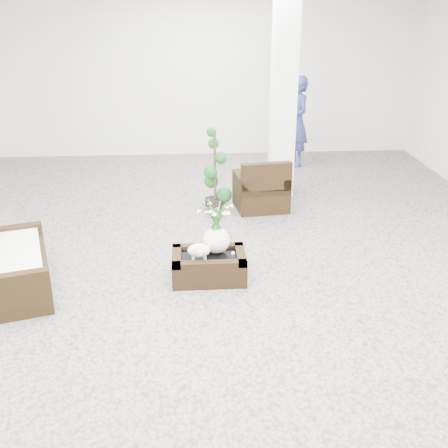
{
  "coord_description": "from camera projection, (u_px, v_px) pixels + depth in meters",
  "views": [
    {
      "loc": [
        -0.44,
        -6.44,
        3.27
      ],
      "look_at": [
        0.0,
        -0.1,
        0.62
      ],
      "focal_mm": 44.17,
      "sensor_mm": 36.0,
      "label": 1
    }
  ],
  "objects": [
    {
      "name": "coffee_table",
      "position": [
        209.0,
        267.0,
        6.81
      ],
      "size": [
        0.9,
        0.6,
        0.31
      ],
      "primitive_type": "cube",
      "color": "black",
      "rests_on": "ground"
    },
    {
      "name": "topiary",
      "position": [
        215.0,
        171.0,
        8.74
      ],
      "size": [
        0.36,
        0.36,
        1.37
      ],
      "primitive_type": null,
      "color": "#164518",
      "rests_on": "ground"
    },
    {
      "name": "loveseat",
      "position": [
        14.0,
        259.0,
        6.47
      ],
      "size": [
        1.12,
        1.65,
        0.8
      ],
      "primitive_type": "cube",
      "rotation": [
        0.0,
        0.0,
        1.85
      ],
      "color": "black",
      "rests_on": "ground"
    },
    {
      "name": "shopper",
      "position": [
        297.0,
        122.0,
        11.1
      ],
      "size": [
        0.57,
        0.74,
        1.81
      ],
      "primitive_type": "imported",
      "rotation": [
        0.0,
        0.0,
        -1.35
      ],
      "color": "navy",
      "rests_on": "ground"
    },
    {
      "name": "armchair",
      "position": [
        261.0,
        183.0,
        8.99
      ],
      "size": [
        0.89,
        0.86,
        0.86
      ],
      "primitive_type": "cube",
      "rotation": [
        0.0,
        0.0,
        3.26
      ],
      "color": "black",
      "rests_on": "ground"
    },
    {
      "name": "column",
      "position": [
        284.0,
        93.0,
        9.2
      ],
      "size": [
        0.4,
        0.4,
        3.5
      ],
      "primitive_type": "cube",
      "color": "white",
      "rests_on": "ground"
    },
    {
      "name": "sheep_figurine",
      "position": [
        199.0,
        252.0,
        6.61
      ],
      "size": [
        0.28,
        0.23,
        0.21
      ],
      "primitive_type": "ellipsoid",
      "color": "white",
      "rests_on": "coffee_table"
    },
    {
      "name": "planter_narcissus",
      "position": [
        216.0,
        222.0,
        6.69
      ],
      "size": [
        0.44,
        0.44,
        0.8
      ],
      "primitive_type": null,
      "color": "white",
      "rests_on": "coffee_table"
    },
    {
      "name": "tealight",
      "position": [
        233.0,
        253.0,
        6.78
      ],
      "size": [
        0.04,
        0.04,
        0.03
      ],
      "primitive_type": "cylinder",
      "color": "white",
      "rests_on": "coffee_table"
    },
    {
      "name": "ground",
      "position": [
        223.0,
        265.0,
        7.21
      ],
      "size": [
        11.0,
        11.0,
        0.0
      ],
      "primitive_type": "plane",
      "color": "gray",
      "rests_on": "ground"
    }
  ]
}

